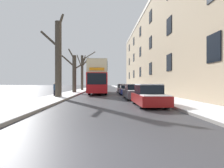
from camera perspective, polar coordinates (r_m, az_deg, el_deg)
name	(u,v)px	position (r m, az deg, el deg)	size (l,w,h in m)	color
ground_plane	(118,157)	(3.75, 2.08, -22.77)	(320.00, 320.00, 0.00)	#38383D
sidewalk_left	(90,88)	(56.67, -7.20, -1.26)	(2.87, 130.00, 0.16)	gray
sidewalk_right	(122,88)	(56.71, 3.14, -1.26)	(2.87, 130.00, 0.16)	gray
terrace_facade_right	(171,50)	(32.15, 18.65, 10.55)	(9.10, 51.58, 14.55)	tan
bare_tree_left_0	(58,57)	(18.35, -17.18, 8.44)	(2.15, 1.55, 8.82)	#423A30
bare_tree_left_1	(74,72)	(27.08, -12.30, 3.83)	(3.96, 1.77, 6.78)	#423A30
bare_tree_left_2	(83,71)	(36.42, -9.59, 4.33)	(3.53, 3.48, 8.29)	#423A30
double_decker_bus	(99,77)	(25.66, -4.40, 2.40)	(2.49, 11.20, 4.39)	red
parked_car_0	(149,96)	(11.61, 11.90, -3.83)	(1.71, 4.05, 1.44)	maroon
parked_car_1	(135,92)	(16.82, 7.44, -2.59)	(1.88, 4.46, 1.42)	#474C56
parked_car_2	(127,90)	(22.96, 4.82, -1.97)	(1.87, 3.94, 1.32)	navy
parked_car_3	(122,89)	(28.85, 3.36, -1.48)	(1.74, 4.19, 1.41)	slate
pedestrian_left_sidewalk	(55,89)	(19.56, -18.10, -1.58)	(0.35, 0.35, 1.60)	black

